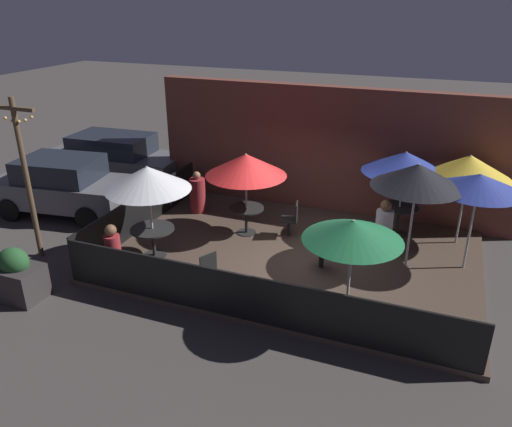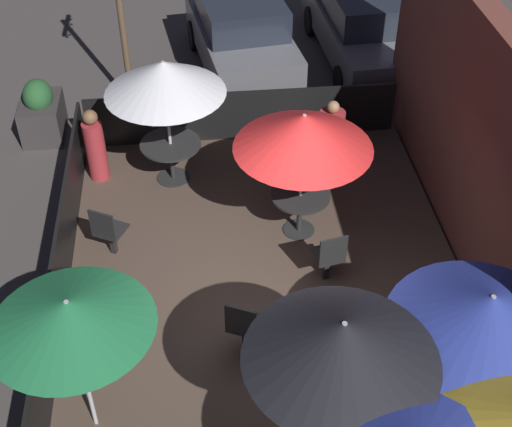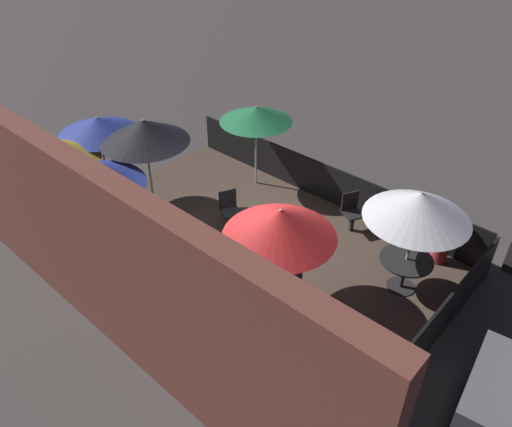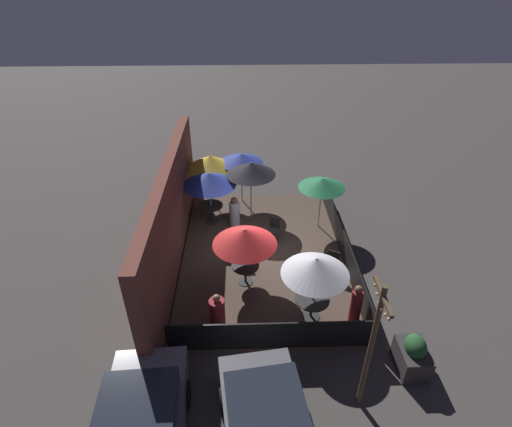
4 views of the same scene
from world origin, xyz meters
TOP-DOWN VIEW (x-y plane):
  - ground_plane at (0.00, 0.00)m, footprint 60.00×60.00m
  - patio_deck at (0.00, 0.00)m, footprint 8.27×5.69m
  - building_wall at (0.00, 3.07)m, footprint 9.87×0.36m
  - fence_front at (0.00, -2.80)m, footprint 8.07×0.05m
  - fence_side_left at (-4.09, 0.00)m, footprint 0.05×5.49m
  - patio_umbrella_0 at (2.11, 1.96)m, footprint 2.05×2.05m
  - patio_umbrella_1 at (-1.46, 0.64)m, footprint 1.99×1.99m
  - patio_umbrella_2 at (-3.00, -1.26)m, footprint 1.89×1.89m
  - patio_umbrella_3 at (2.50, 0.37)m, footprint 1.91×1.91m
  - patio_umbrella_4 at (1.68, -2.24)m, footprint 1.75×1.75m
  - patio_umbrella_5 at (3.53, 1.99)m, footprint 1.96×1.96m
  - patio_umbrella_6 at (3.71, 0.74)m, footprint 1.80×1.80m
  - dining_table_0 at (2.11, 1.96)m, footprint 0.94×0.94m
  - dining_table_1 at (-1.46, 0.64)m, footprint 0.88×0.88m
  - dining_table_2 at (-3.00, -1.26)m, footprint 1.00×1.00m
  - patio_chair_0 at (-1.20, -2.19)m, footprint 0.54×0.54m
  - patio_chair_1 at (0.81, -0.41)m, footprint 0.53×0.53m
  - patio_chair_2 at (-0.34, 0.88)m, footprint 0.47×0.47m
  - patron_0 at (-3.17, -2.49)m, footprint 0.39×0.39m
  - patron_1 at (1.87, 1.03)m, footprint 0.47×0.47m
  - patron_2 at (-3.25, 1.44)m, footprint 0.60×0.60m
  - planter_box at (-4.74, -3.60)m, footprint 1.01×0.71m
  - light_post at (-5.64, -2.04)m, footprint 1.10×0.12m

SIDE VIEW (x-z plane):
  - ground_plane at x=0.00m, z-range 0.00..0.00m
  - patio_deck at x=0.00m, z-range 0.00..0.12m
  - planter_box at x=-4.74m, z-range -0.07..1.05m
  - fence_front at x=0.00m, z-range 0.12..1.07m
  - fence_side_left at x=-4.09m, z-range 0.12..1.07m
  - patio_chair_0 at x=-1.20m, z-range 0.16..1.06m
  - patio_chair_2 at x=-0.34m, z-range 0.16..1.06m
  - patron_2 at x=-3.25m, z-range 0.04..1.21m
  - patio_chair_1 at x=0.81m, z-range 0.16..1.10m
  - patron_1 at x=1.87m, z-range 0.05..1.28m
  - dining_table_1 at x=-1.46m, z-range 0.33..1.03m
  - dining_table_2 at x=-3.00m, z-range 0.33..1.04m
  - patron_0 at x=-3.17m, z-range 0.07..1.37m
  - dining_table_0 at x=2.11m, z-range 0.34..1.10m
  - building_wall at x=0.00m, z-range 0.00..3.52m
  - patio_umbrella_1 at x=-1.46m, z-range 0.89..2.98m
  - patio_umbrella_4 at x=1.68m, z-range 0.97..3.06m
  - patio_umbrella_0 at x=2.11m, z-range 0.95..3.10m
  - patio_umbrella_2 at x=-3.00m, z-range 0.94..3.12m
  - patio_umbrella_5 at x=3.53m, z-range 0.96..3.18m
  - light_post at x=-5.64m, z-range 0.23..3.98m
  - patio_umbrella_6 at x=3.71m, z-range 1.03..3.22m
  - patio_umbrella_3 at x=2.50m, z-range 1.06..3.44m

